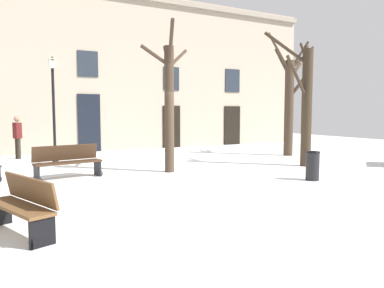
{
  "coord_description": "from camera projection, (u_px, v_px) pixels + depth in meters",
  "views": [
    {
      "loc": [
        -5.93,
        -9.26,
        1.89
      ],
      "look_at": [
        0.0,
        1.68,
        0.8
      ],
      "focal_mm": 34.55,
      "sensor_mm": 36.0,
      "label": 1
    }
  ],
  "objects": [
    {
      "name": "tree_left_of_center",
      "position": [
        289.0,
        100.0,
        15.9
      ],
      "size": [
        2.3,
        1.64,
        5.16
      ],
      "color": "#423326",
      "rests_on": "ground"
    },
    {
      "name": "tree_near_facade",
      "position": [
        169.0,
        102.0,
        11.44
      ],
      "size": [
        1.84,
        1.67,
        4.53
      ],
      "color": "#423326",
      "rests_on": "ground"
    },
    {
      "name": "ground_plane",
      "position": [
        219.0,
        175.0,
        11.09
      ],
      "size": [
        34.91,
        34.91,
        0.0
      ],
      "primitive_type": "plane",
      "color": "white"
    },
    {
      "name": "bench_facing_shops",
      "position": [
        68.0,
        161.0,
        10.46
      ],
      "size": [
        1.92,
        0.79,
        0.95
      ],
      "rotation": [
        0.0,
        0.0,
        0.15
      ],
      "color": "#3D2819",
      "rests_on": "ground"
    },
    {
      "name": "litter_bin",
      "position": [
        313.0,
        166.0,
        10.18
      ],
      "size": [
        0.39,
        0.39,
        0.8
      ],
      "color": "black",
      "rests_on": "ground"
    },
    {
      "name": "bench_far_corner",
      "position": [
        22.0,
        205.0,
        5.68
      ],
      "size": [
        0.96,
        1.68,
        0.89
      ],
      "rotation": [
        0.0,
        0.0,
        5.06
      ],
      "color": "brown",
      "rests_on": "ground"
    },
    {
      "name": "person_by_shop_door",
      "position": [
        17.0,
        135.0,
        14.81
      ],
      "size": [
        0.33,
        0.43,
        1.72
      ],
      "rotation": [
        0.0,
        0.0,
        1.91
      ],
      "color": "#2D271E",
      "rests_on": "ground"
    },
    {
      "name": "building_facade",
      "position": [
        125.0,
        71.0,
        18.29
      ],
      "size": [
        21.82,
        0.6,
        7.75
      ],
      "color": "tan",
      "rests_on": "ground"
    },
    {
      "name": "streetlamp",
      "position": [
        53.0,
        99.0,
        13.36
      ],
      "size": [
        0.3,
        0.3,
        3.88
      ],
      "color": "black",
      "rests_on": "ground"
    },
    {
      "name": "tree_foreground",
      "position": [
        306.0,
        102.0,
        12.75
      ],
      "size": [
        1.95,
        1.14,
        4.66
      ],
      "color": "#382B1E",
      "rests_on": "ground"
    }
  ]
}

